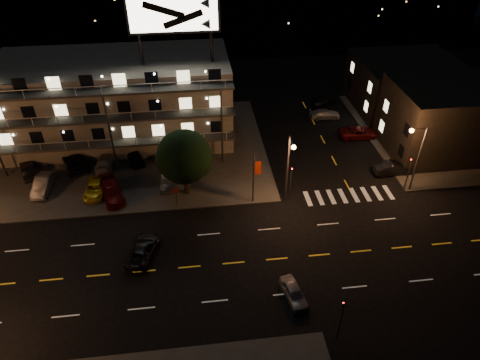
{
  "coord_description": "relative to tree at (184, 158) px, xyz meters",
  "views": [
    {
      "loc": [
        -0.66,
        -26.49,
        29.22
      ],
      "look_at": [
        3.57,
        8.0,
        3.34
      ],
      "focal_mm": 32.0,
      "sensor_mm": 36.0,
      "label": 1
    }
  ],
  "objects": [
    {
      "name": "lot_car_5",
      "position": [
        -18.05,
        5.51,
        -3.82
      ],
      "size": [
        2.84,
        4.21,
        1.31
      ],
      "primitive_type": "imported",
      "rotation": [
        0.0,
        0.0,
        3.54
      ],
      "color": "black",
      "rests_on": "curb_nw"
    },
    {
      "name": "signal_nw",
      "position": [
        10.95,
        -2.24,
        -2.06
      ],
      "size": [
        0.2,
        0.27,
        4.6
      ],
      "color": "#2D2D30",
      "rests_on": "ground"
    },
    {
      "name": "stop_sign",
      "position": [
        -1.05,
        -2.17,
        -2.91
      ],
      "size": [
        0.91,
        0.11,
        2.61
      ],
      "color": "#2D2D30",
      "rests_on": "ground"
    },
    {
      "name": "lot_car_6",
      "position": [
        -13.02,
        6.72,
        -3.71
      ],
      "size": [
        4.49,
        6.08,
        1.53
      ],
      "primitive_type": "imported",
      "rotation": [
        0.0,
        0.0,
        3.54
      ],
      "color": "black",
      "rests_on": "curb_nw"
    },
    {
      "name": "lot_car_2",
      "position": [
        -9.86,
        1.12,
        -3.86
      ],
      "size": [
        2.1,
        4.45,
        1.23
      ],
      "primitive_type": "imported",
      "rotation": [
        0.0,
        0.0,
        -0.02
      ],
      "color": "gold",
      "rests_on": "curb_nw"
    },
    {
      "name": "curb_ne",
      "position": [
        31.95,
        9.26,
        -4.55
      ],
      "size": [
        16.0,
        24.0,
        0.15
      ],
      "primitive_type": "cube",
      "color": "#353533",
      "rests_on": "ground"
    },
    {
      "name": "lot_car_8",
      "position": [
        -6.02,
        6.76,
        -3.77
      ],
      "size": [
        2.95,
        4.47,
        1.42
      ],
      "primitive_type": "imported",
      "rotation": [
        0.0,
        0.0,
        3.48
      ],
      "color": "black",
      "rests_on": "curb_nw"
    },
    {
      "name": "side_bldg_front",
      "position": [
        31.94,
        5.26,
        -0.38
      ],
      "size": [
        14.06,
        10.0,
        8.5
      ],
      "color": "black",
      "rests_on": "ground"
    },
    {
      "name": "curb_nw",
      "position": [
        -12.05,
        9.26,
        -4.55
      ],
      "size": [
        44.0,
        24.0,
        0.15
      ],
      "primitive_type": "cube",
      "color": "#353533",
      "rests_on": "ground"
    },
    {
      "name": "lot_car_3",
      "position": [
        -7.96,
        0.2,
        -3.72
      ],
      "size": [
        3.53,
        5.56,
        1.5
      ],
      "primitive_type": "imported",
      "rotation": [
        0.0,
        0.0,
        0.3
      ],
      "color": "#5A0C0E",
      "rests_on": "curb_nw"
    },
    {
      "name": "banner_north",
      "position": [
        7.04,
        -2.34,
        -1.2
      ],
      "size": [
        0.83,
        0.16,
        6.4
      ],
      "color": "#2D2D30",
      "rests_on": "ground"
    },
    {
      "name": "side_car_2",
      "position": [
        19.77,
        14.95,
        -4.0
      ],
      "size": [
        4.34,
        1.81,
        1.25
      ],
      "primitive_type": "imported",
      "rotation": [
        0.0,
        0.0,
        1.56
      ],
      "color": "gray",
      "rests_on": "ground"
    },
    {
      "name": "lot_car_9",
      "position": [
        -1.64,
        6.72,
        -3.84
      ],
      "size": [
        2.24,
        4.04,
        1.26
      ],
      "primitive_type": "imported",
      "rotation": [
        0.0,
        0.0,
        2.89
      ],
      "color": "#5A0C0E",
      "rests_on": "curb_nw"
    },
    {
      "name": "lot_car_1",
      "position": [
        -15.62,
        2.32,
        -3.74
      ],
      "size": [
        1.75,
        4.53,
        1.47
      ],
      "primitive_type": "imported",
      "rotation": [
        0.0,
        0.0,
        -0.04
      ],
      "color": "gray",
      "rests_on": "curb_nw"
    },
    {
      "name": "side_car_0",
      "position": [
        23.87,
        0.85,
        -3.88
      ],
      "size": [
        4.55,
        1.59,
        1.5
      ],
      "primitive_type": "imported",
      "rotation": [
        0.0,
        0.0,
        1.57
      ],
      "color": "black",
      "rests_on": "ground"
    },
    {
      "name": "side_car_3",
      "position": [
        20.75,
        18.99,
        -3.93
      ],
      "size": [
        4.38,
        2.93,
        1.38
      ],
      "primitive_type": "imported",
      "rotation": [
        0.0,
        0.0,
        1.92
      ],
      "color": "black",
      "rests_on": "ground"
    },
    {
      "name": "side_bldg_back",
      "position": [
        31.94,
        17.26,
        -1.13
      ],
      "size": [
        14.06,
        12.0,
        7.0
      ],
      "color": "black",
      "rests_on": "ground"
    },
    {
      "name": "side_car_1",
      "position": [
        22.71,
        9.24,
        -3.92
      ],
      "size": [
        5.18,
        2.56,
        1.41
      ],
      "primitive_type": "imported",
      "rotation": [
        0.0,
        0.0,
        1.53
      ],
      "color": "#5A0C0E",
      "rests_on": "ground"
    },
    {
      "name": "streetlight_nc",
      "position": [
        10.45,
        -2.8,
        0.34
      ],
      "size": [
        0.44,
        1.92,
        8.0
      ],
      "color": "#2D2D30",
      "rests_on": "ground"
    },
    {
      "name": "motel",
      "position": [
        -7.99,
        13.14,
        0.72
      ],
      "size": [
        28.0,
        13.8,
        18.1
      ],
      "color": "#9B9588",
      "rests_on": "ground"
    },
    {
      "name": "streetlight_ne",
      "position": [
        24.09,
        -2.44,
        0.34
      ],
      "size": [
        1.92,
        0.44,
        8.0
      ],
      "color": "#2D2D30",
      "rests_on": "ground"
    },
    {
      "name": "lot_car_7",
      "position": [
        -9.34,
        6.44,
        -3.77
      ],
      "size": [
        2.56,
        5.05,
        1.41
      ],
      "primitive_type": "imported",
      "rotation": [
        0.0,
        0.0,
        3.02
      ],
      "color": "gray",
      "rests_on": "curb_nw"
    },
    {
      "name": "signal_ne",
      "position": [
        23.95,
        -2.24,
        -2.06
      ],
      "size": [
        0.27,
        0.2,
        4.6
      ],
      "color": "#2D2D30",
      "rests_on": "ground"
    },
    {
      "name": "road_car_east",
      "position": [
        8.49,
        -15.17,
        -4.01
      ],
      "size": [
        2.11,
        3.82,
        1.23
      ],
      "primitive_type": "imported",
      "rotation": [
        0.0,
        0.0,
        0.19
      ],
      "color": "gray",
      "rests_on": "ground"
    },
    {
      "name": "tree",
      "position": [
        0.0,
        0.0,
        0.0
      ],
      "size": [
        5.98,
        5.76,
        7.53
      ],
      "color": "black",
      "rests_on": "curb_nw"
    },
    {
      "name": "road_car_west",
      "position": [
        -4.21,
        -8.67,
        -3.96
      ],
      "size": [
        3.37,
        5.21,
        1.34
      ],
      "primitive_type": "imported",
      "rotation": [
        0.0,
        0.0,
        2.88
      ],
      "color": "black",
      "rests_on": "ground"
    },
    {
      "name": "lot_car_4",
      "position": [
        -2.21,
        1.53,
        -3.8
      ],
      "size": [
        1.67,
        3.98,
        1.35
      ],
      "primitive_type": "imported",
      "rotation": [
        0.0,
        0.0,
        0.02
      ],
      "color": "gray",
      "rests_on": "curb_nw"
    },
    {
      "name": "signal_sw",
      "position": [
        10.95,
        -19.24,
        -2.06
      ],
      "size": [
        0.2,
        0.27,
        4.6
      ],
      "color": "#2D2D30",
      "rests_on": "ground"
    },
    {
      "name": "ground",
      "position": [
        1.95,
        -10.74,
        -4.62
      ],
      "size": [
        140.0,
        140.0,
        0.0
      ],
      "primitive_type": "plane",
      "color": "black",
      "rests_on": "ground"
    }
  ]
}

